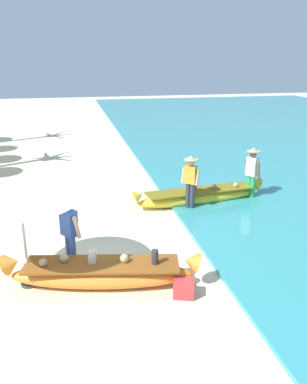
% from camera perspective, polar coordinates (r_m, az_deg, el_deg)
% --- Properties ---
extents(ground_plane, '(80.00, 80.00, 0.00)m').
position_cam_1_polar(ground_plane, '(8.82, -9.51, -11.94)').
color(ground_plane, beige).
extents(boat_orange_foreground, '(4.10, 1.47, 0.83)m').
position_cam_1_polar(boat_orange_foreground, '(8.26, -7.58, -11.78)').
color(boat_orange_foreground, orange).
rests_on(boat_orange_foreground, ground).
extents(boat_yellow_midground, '(4.54, 1.17, 0.76)m').
position_cam_1_polar(boat_yellow_midground, '(12.62, 6.80, -0.59)').
color(boat_yellow_midground, yellow).
rests_on(boat_yellow_midground, ground).
extents(person_vendor_hatted, '(0.54, 0.50, 1.77)m').
position_cam_1_polar(person_vendor_hatted, '(11.79, 5.47, 1.91)').
color(person_vendor_hatted, '#333842').
rests_on(person_vendor_hatted, ground).
extents(person_tourist_customer, '(0.50, 0.55, 1.70)m').
position_cam_1_polar(person_tourist_customer, '(8.56, -12.28, -5.80)').
color(person_tourist_customer, '#3D5BA8').
rests_on(person_tourist_customer, ground).
extents(person_vendor_assistant, '(0.46, 0.58, 1.78)m').
position_cam_1_polar(person_vendor_assistant, '(13.09, 14.32, 3.18)').
color(person_vendor_assistant, green).
rests_on(person_vendor_assistant, ground).
extents(patio_umbrella_large, '(2.44, 2.44, 2.33)m').
position_cam_1_polar(patio_umbrella_large, '(7.90, -19.31, 0.33)').
color(patio_umbrella_large, '#B7B7BC').
rests_on(patio_umbrella_large, ground).
extents(cooler_box, '(0.49, 0.43, 0.37)m').
position_cam_1_polar(cooler_box, '(7.95, 4.50, -13.97)').
color(cooler_box, '#C63838').
rests_on(cooler_box, ground).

